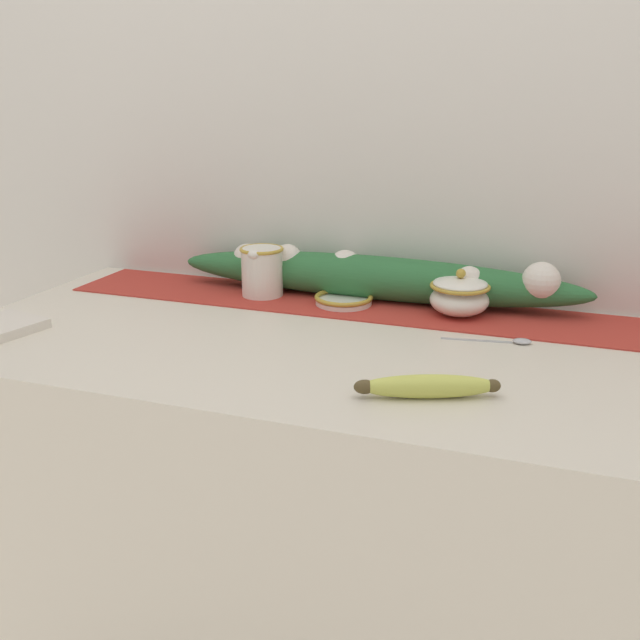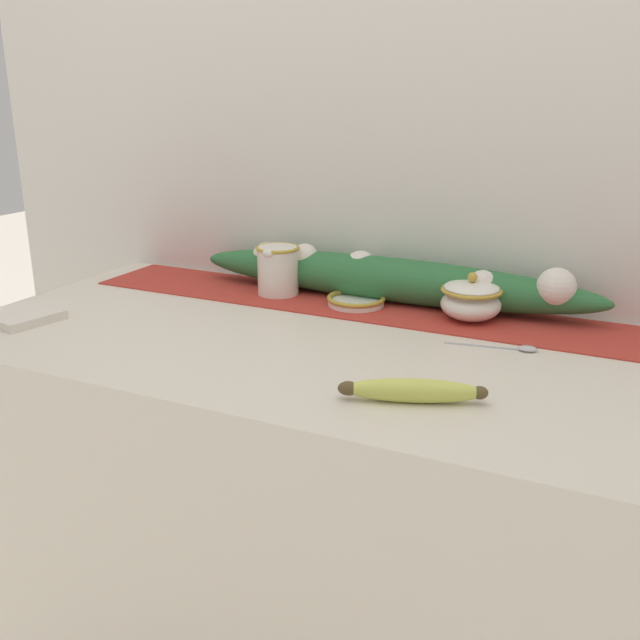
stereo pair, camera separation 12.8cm
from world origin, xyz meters
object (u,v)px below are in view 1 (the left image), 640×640
at_px(napkin_stack, 3,326).
at_px(sugar_bowl, 460,295).
at_px(banana, 427,386).
at_px(cream_pitcher, 262,270).
at_px(spoon, 514,341).
at_px(small_dish, 344,299).

bearing_deg(napkin_stack, sugar_bowl, 25.42).
bearing_deg(sugar_bowl, banana, -87.28).
height_order(sugar_bowl, napkin_stack, sugar_bowl).
relative_size(cream_pitcher, banana, 0.54).
bearing_deg(cream_pitcher, sugar_bowl, -0.21).
xyz_separation_m(banana, spoon, (0.10, 0.29, -0.01)).
distance_m(banana, spoon, 0.31).
xyz_separation_m(cream_pitcher, sugar_bowl, (0.44, -0.00, -0.02)).
distance_m(sugar_bowl, banana, 0.43).
relative_size(spoon, napkin_stack, 1.32).
bearing_deg(cream_pitcher, small_dish, -2.08).
bearing_deg(small_dish, cream_pitcher, 177.92).
relative_size(cream_pitcher, small_dish, 0.92).
bearing_deg(banana, small_dish, 122.58).
distance_m(small_dish, banana, 0.50).
height_order(small_dish, banana, banana).
height_order(cream_pitcher, spoon, cream_pitcher).
bearing_deg(napkin_stack, spoon, 15.34).
xyz_separation_m(cream_pitcher, spoon, (0.56, -0.13, -0.06)).
height_order(cream_pitcher, napkin_stack, cream_pitcher).
distance_m(banana, napkin_stack, 0.84).
distance_m(cream_pitcher, spoon, 0.58).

